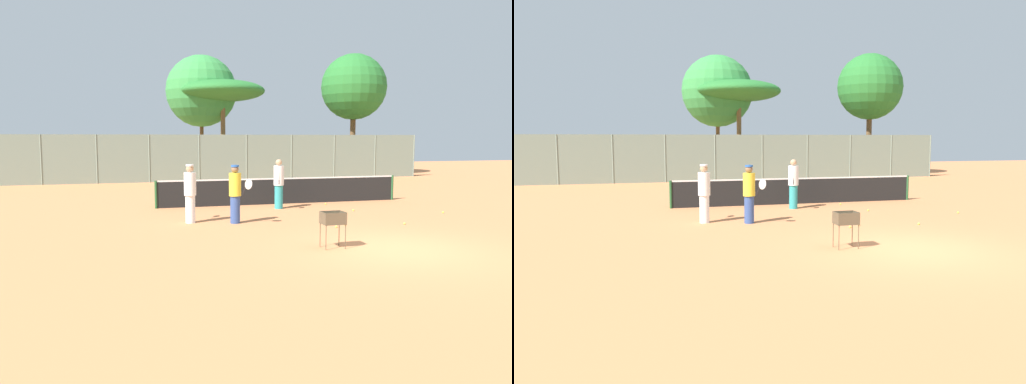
% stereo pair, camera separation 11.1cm
% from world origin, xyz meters
% --- Properties ---
extents(ground_plane, '(80.00, 80.00, 0.00)m').
position_xyz_m(ground_plane, '(0.00, 0.00, 0.00)').
color(ground_plane, '#D37F4C').
extents(tennis_net, '(10.26, 0.10, 1.07)m').
position_xyz_m(tennis_net, '(0.00, 8.76, 0.56)').
color(tennis_net, '#26592D').
rests_on(tennis_net, ground_plane).
extents(back_fence, '(27.47, 0.08, 2.90)m').
position_xyz_m(back_fence, '(-0.00, 20.35, 1.45)').
color(back_fence, gray).
rests_on(back_fence, ground_plane).
extents(tree_0, '(5.80, 5.80, 6.64)m').
position_xyz_m(tree_0, '(0.69, 23.60, 5.88)').
color(tree_0, brown).
rests_on(tree_0, ground_plane).
extents(tree_1, '(5.05, 5.05, 8.53)m').
position_xyz_m(tree_1, '(-0.54, 25.20, 5.99)').
color(tree_1, brown).
rests_on(tree_1, ground_plane).
extents(tree_2, '(4.75, 4.75, 8.77)m').
position_xyz_m(tree_2, '(10.32, 23.13, 6.37)').
color(tree_2, brown).
rests_on(tree_2, ground_plane).
extents(player_white_outfit, '(0.38, 0.95, 1.86)m').
position_xyz_m(player_white_outfit, '(-4.27, 5.18, 0.96)').
color(player_white_outfit, white).
rests_on(player_white_outfit, ground_plane).
extents(player_red_cap, '(0.43, 0.93, 1.89)m').
position_xyz_m(player_red_cap, '(-0.56, 7.46, 0.97)').
color(player_red_cap, teal).
rests_on(player_red_cap, ground_plane).
extents(player_yellow_shirt, '(0.64, 0.82, 1.84)m').
position_xyz_m(player_yellow_shirt, '(-2.92, 4.70, 0.96)').
color(player_yellow_shirt, '#334C8C').
rests_on(player_yellow_shirt, ground_plane).
extents(ball_cart, '(0.56, 0.41, 0.90)m').
position_xyz_m(ball_cart, '(-1.43, 0.58, 0.67)').
color(ball_cart, brown).
rests_on(ball_cart, ground_plane).
extents(tennis_ball_0, '(0.07, 0.07, 0.07)m').
position_xyz_m(tennis_ball_0, '(4.76, 4.76, 0.03)').
color(tennis_ball_0, '#D1E54C').
rests_on(tennis_ball_0, ground_plane).
extents(tennis_ball_1, '(0.07, 0.07, 0.07)m').
position_xyz_m(tennis_ball_1, '(2.11, 3.03, 0.03)').
color(tennis_ball_1, '#D1E54C').
rests_on(tennis_ball_1, ground_plane).
extents(tennis_ball_2, '(0.07, 0.07, 0.07)m').
position_xyz_m(tennis_ball_2, '(1.92, 6.14, 0.03)').
color(tennis_ball_2, '#D1E54C').
rests_on(tennis_ball_2, ground_plane).
extents(tennis_ball_3, '(0.07, 0.07, 0.07)m').
position_xyz_m(tennis_ball_3, '(1.62, 8.03, 0.03)').
color(tennis_ball_3, '#D1E54C').
rests_on(tennis_ball_3, ground_plane).
extents(tennis_ball_4, '(0.07, 0.07, 0.07)m').
position_xyz_m(tennis_ball_4, '(-0.18, 3.10, 0.03)').
color(tennis_ball_4, '#D1E54C').
rests_on(tennis_ball_4, ground_plane).
extents(tennis_ball_5, '(0.07, 0.07, 0.07)m').
position_xyz_m(tennis_ball_5, '(0.34, 4.86, 0.03)').
color(tennis_ball_5, '#D1E54C').
rests_on(tennis_ball_5, ground_plane).
extents(tennis_ball_6, '(0.07, 0.07, 0.07)m').
position_xyz_m(tennis_ball_6, '(0.27, 3.42, 0.03)').
color(tennis_ball_6, '#D1E54C').
rests_on(tennis_ball_6, ground_plane).
extents(parked_car, '(4.20, 1.70, 1.60)m').
position_xyz_m(parked_car, '(5.11, 22.54, 0.66)').
color(parked_car, '#B2B7BC').
rests_on(parked_car, ground_plane).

